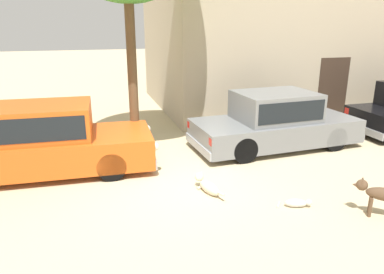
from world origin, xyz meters
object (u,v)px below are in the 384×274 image
at_px(parked_sedan_second, 275,120).
at_px(stray_dog_spotted, 380,194).
at_px(stray_dog_tan, 207,186).
at_px(stray_cat, 297,203).
at_px(parked_sedan_nearest, 44,140).

xyz_separation_m(parked_sedan_second, stray_dog_spotted, (-0.07, -3.80, -0.30)).
distance_m(stray_dog_tan, stray_cat, 1.70).
bearing_deg(parked_sedan_second, stray_dog_spotted, -94.06).
xyz_separation_m(stray_dog_tan, stray_cat, (1.36, -1.02, -0.06)).
xyz_separation_m(stray_dog_spotted, stray_dog_tan, (-2.51, 1.69, -0.28)).
distance_m(parked_sedan_nearest, stray_dog_tan, 3.71).
bearing_deg(stray_dog_spotted, parked_sedan_nearest, 7.29).
relative_size(parked_sedan_second, stray_cat, 7.31).
bearing_deg(stray_dog_tan, parked_sedan_second, -67.97).
distance_m(parked_sedan_second, stray_dog_tan, 3.38).
distance_m(parked_sedan_nearest, parked_sedan_second, 5.67).
height_order(parked_sedan_second, stray_dog_tan, parked_sedan_second).
relative_size(parked_sedan_nearest, stray_cat, 7.70).
bearing_deg(stray_dog_spotted, stray_dog_tan, 6.41).
bearing_deg(parked_sedan_nearest, stray_cat, -31.23).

